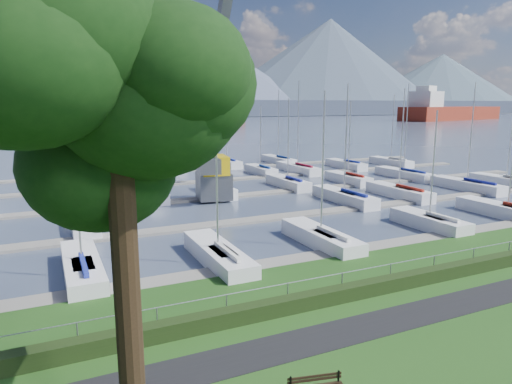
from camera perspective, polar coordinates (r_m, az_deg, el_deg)
path at (r=21.66m, az=17.63°, el=-14.77°), size 160.00×2.00×0.04m
water at (r=277.63m, az=-22.43°, el=8.16°), size 800.00×540.00×0.20m
hedge at (r=23.31m, az=13.28°, el=-11.73°), size 80.00×0.70×0.70m
fence at (r=23.29m, az=12.76°, el=-9.48°), size 80.00×0.04×0.04m
foothill at (r=347.41m, az=-23.11°, el=9.57°), size 900.00×80.00×12.00m
mountains at (r=423.93m, az=-22.93°, el=15.20°), size 1190.00×360.00×115.00m
docks at (r=46.19m, az=-7.36°, el=-0.93°), size 90.00×41.60×0.25m
tree at (r=11.97m, az=-17.97°, el=12.77°), size 7.83×7.19×13.27m
crane at (r=46.33m, az=-5.37°, el=6.09°), size 4.79×13.36×22.35m
cargo_ship_mid at (r=238.03m, az=-14.75°, el=9.24°), size 102.40×18.21×21.50m
cargo_ship_east at (r=297.81m, az=22.91°, el=9.05°), size 87.56×37.94×21.50m
sailboat_fleet at (r=47.97m, az=-11.71°, el=6.15°), size 73.50×49.72×13.31m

